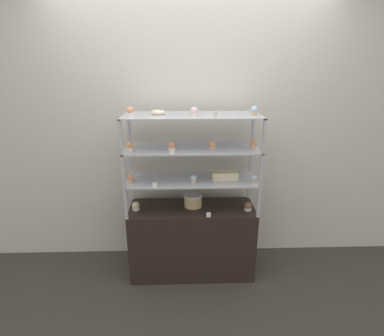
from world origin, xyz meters
The scene contains 25 objects.
ground_plane centered at (0.00, 0.00, 0.00)m, with size 20.00×20.00×0.00m, color #38332D.
back_wall centered at (0.00, 0.35, 1.30)m, with size 8.00×0.05×2.60m.
display_base centered at (0.00, 0.00, 0.33)m, with size 1.12×0.42×0.67m.
display_riser_lower centered at (0.00, 0.00, 0.92)m, with size 1.12×0.42×0.28m.
display_riser_middle centered at (0.00, 0.00, 1.20)m, with size 1.12×0.42×0.28m.
display_riser_upper centered at (0.00, 0.00, 1.48)m, with size 1.12×0.42×0.28m.
layer_cake_centerpiece centered at (0.01, 0.02, 0.73)m, with size 0.16×0.16×0.12m.
sheet_cake_frosted centered at (0.28, -0.01, 0.98)m, with size 0.23×0.12×0.07m.
cupcake_0 centered at (-0.50, -0.03, 0.70)m, with size 0.06×0.06×0.08m.
cupcake_1 centered at (0.49, -0.07, 0.70)m, with size 0.06×0.06×0.08m.
price_tag_0 centered at (0.13, -0.19, 0.69)m, with size 0.04×0.00×0.04m.
cupcake_2 centered at (-0.52, -0.06, 0.97)m, with size 0.05×0.05×0.07m.
cupcake_3 centered at (0.01, -0.10, 0.97)m, with size 0.05×0.05×0.07m.
cupcake_4 centered at (0.52, -0.11, 0.97)m, with size 0.05×0.05×0.07m.
price_tag_1 centered at (-0.30, -0.19, 0.96)m, with size 0.04×0.00×0.04m.
cupcake_5 centered at (-0.50, -0.09, 1.25)m, with size 0.06×0.06×0.07m.
cupcake_6 centered at (-0.16, -0.08, 1.25)m, with size 0.06×0.06×0.07m.
cupcake_7 centered at (0.16, -0.06, 1.25)m, with size 0.06×0.06×0.07m.
cupcake_8 centered at (0.51, -0.04, 1.25)m, with size 0.06×0.06×0.07m.
price_tag_2 centered at (-0.16, -0.19, 1.24)m, with size 0.04×0.00×0.04m.
cupcake_9 centered at (-0.49, -0.05, 1.53)m, with size 0.06×0.06×0.07m.
cupcake_10 centered at (0.01, -0.08, 1.53)m, with size 0.06×0.06×0.07m.
cupcake_11 centered at (0.50, -0.03, 1.53)m, with size 0.06×0.06×0.07m.
price_tag_3 centered at (0.17, -0.19, 1.52)m, with size 0.04×0.00×0.04m.
donut_glazed centered at (-0.27, 0.03, 1.51)m, with size 0.12×0.12×0.03m.
Camera 1 is at (-0.08, -2.43, 1.87)m, focal length 28.00 mm.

